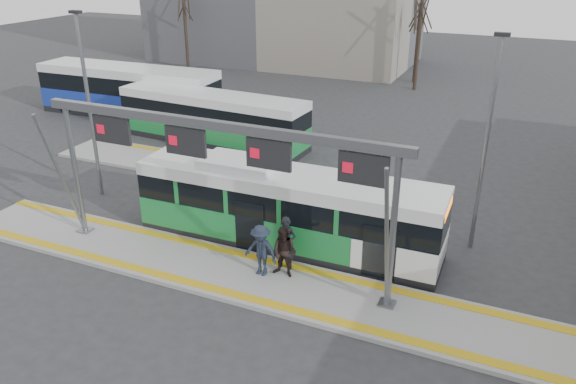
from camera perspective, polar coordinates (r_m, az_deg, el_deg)
name	(u,v)px	position (r m, az deg, el deg)	size (l,w,h in m)	color
ground	(227,274)	(19.58, -6.17, -8.30)	(120.00, 120.00, 0.00)	#2D2D30
platform_main	(227,272)	(19.54, -6.18, -8.11)	(22.00, 3.00, 0.15)	gray
platform_second	(237,174)	(27.52, -5.22, 1.84)	(20.00, 3.00, 0.15)	gray
tactile_main	(227,270)	(19.50, -6.19, -7.90)	(22.00, 2.65, 0.02)	gold
tactile_second	(248,165)	(28.42, -4.12, 2.80)	(20.00, 0.35, 0.02)	gold
gantry	(216,153)	(18.04, -7.33, 3.98)	(13.00, 1.68, 5.20)	slate
hero_bus	(286,209)	(20.67, -0.18, -1.75)	(11.44, 2.61, 3.13)	black
bg_bus_green	(213,119)	(31.98, -7.67, 7.40)	(11.34, 3.09, 2.80)	black
bg_bus_blue	(129,92)	(38.28, -15.86, 9.77)	(12.30, 3.11, 3.19)	black
passenger_a	(286,243)	(19.09, -0.21, -5.22)	(0.69, 0.45, 1.90)	black
passenger_b	(285,252)	(18.67, -0.35, -6.14)	(0.87, 0.68, 1.79)	black
passenger_c	(261,250)	(18.75, -2.78, -5.95)	(1.18, 0.68, 1.83)	#1D2535
tree_left	(420,15)	(46.83, 13.26, 17.12)	(1.40, 1.40, 6.94)	#382B21
tree_mid	(422,6)	(44.21, 13.45, 17.91)	(1.40, 1.40, 8.14)	#382B21
tree_far	(184,3)	(51.75, -10.55, 18.38)	(1.40, 1.40, 7.46)	#382B21
lamp_west	(89,103)	(25.41, -19.58, 8.54)	(0.50, 0.25, 7.97)	slate
lamp_east	(486,142)	(20.56, 19.48, 4.84)	(0.50, 0.25, 7.81)	slate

